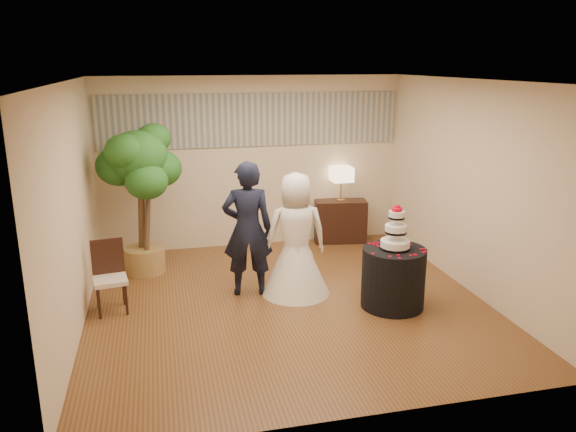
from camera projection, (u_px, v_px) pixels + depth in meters
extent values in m
cube|color=brown|center=(288.00, 303.00, 7.26)|extent=(5.00, 5.00, 0.00)
cube|color=white|center=(287.00, 81.00, 6.51)|extent=(5.00, 5.00, 0.00)
cube|color=beige|center=(253.00, 163.00, 9.23)|extent=(5.00, 0.06, 2.80)
cube|color=beige|center=(357.00, 268.00, 4.54)|extent=(5.00, 0.06, 2.80)
cube|color=beige|center=(72.00, 209.00, 6.34)|extent=(0.06, 5.00, 2.80)
cube|color=beige|center=(471.00, 187.00, 7.44)|extent=(0.06, 5.00, 2.80)
cube|color=gray|center=(253.00, 120.00, 9.03)|extent=(4.90, 0.02, 0.85)
imported|color=black|center=(248.00, 229.00, 7.32)|extent=(0.70, 0.51, 1.80)
imported|color=white|center=(296.00, 234.00, 7.36)|extent=(0.97, 0.97, 1.65)
cylinder|color=black|center=(393.00, 278.00, 7.06)|extent=(0.86, 0.86, 0.77)
cube|color=black|center=(340.00, 221.00, 9.63)|extent=(0.92, 0.53, 0.73)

